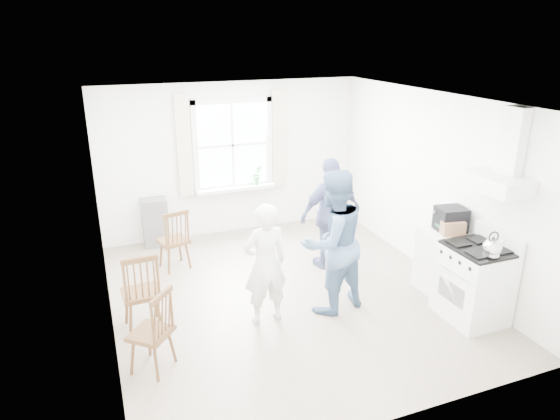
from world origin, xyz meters
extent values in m
cube|color=gray|center=(0.00, 0.00, -0.01)|extent=(4.62, 5.12, 0.02)
cube|color=white|center=(0.00, 2.52, 1.30)|extent=(4.62, 0.04, 2.64)
cube|color=white|center=(0.00, -2.52, 1.30)|extent=(4.62, 0.04, 2.64)
cube|color=white|center=(-2.27, 0.00, 1.30)|extent=(0.04, 5.12, 2.64)
cube|color=white|center=(2.27, 0.00, 1.30)|extent=(0.04, 5.12, 2.64)
cube|color=white|center=(0.00, 0.00, 2.61)|extent=(4.62, 5.12, 0.02)
cube|color=white|center=(0.00, 2.48, 1.55)|extent=(1.20, 0.02, 1.40)
cube|color=white|center=(0.00, 2.46, 2.29)|extent=(1.38, 0.09, 0.09)
cube|color=white|center=(0.00, 2.46, 0.81)|extent=(1.38, 0.09, 0.09)
cube|color=white|center=(-0.65, 2.46, 1.55)|extent=(0.09, 0.09, 1.58)
cube|color=white|center=(0.65, 2.46, 1.55)|extent=(0.09, 0.09, 1.58)
cube|color=white|center=(0.00, 2.38, 0.82)|extent=(1.38, 0.24, 0.06)
cube|color=beige|center=(-0.82, 2.44, 1.60)|extent=(0.24, 0.05, 1.70)
cube|color=beige|center=(0.82, 2.44, 1.60)|extent=(0.24, 0.05, 1.70)
cube|color=white|center=(2.02, -1.35, 1.74)|extent=(0.45, 0.76, 0.18)
cube|color=white|center=(2.17, -1.35, 2.21)|extent=(0.14, 0.30, 0.76)
cube|color=slate|center=(-1.40, 2.33, 0.40)|extent=(0.40, 0.30, 0.80)
cube|color=white|center=(1.91, -1.35, 0.46)|extent=(0.65, 0.76, 0.92)
cube|color=black|center=(1.91, -1.35, 0.94)|extent=(0.61, 0.72, 0.03)
cube|color=white|center=(2.20, -1.35, 1.02)|extent=(0.06, 0.76, 0.20)
cylinder|color=silver|center=(1.56, -1.35, 0.70)|extent=(0.02, 0.61, 0.02)
sphere|color=silver|center=(1.86, -1.60, 1.06)|extent=(0.22, 0.22, 0.22)
cylinder|color=silver|center=(1.86, -1.60, 0.99)|extent=(0.19, 0.19, 0.04)
torus|color=black|center=(1.86, -1.60, 1.19)|extent=(0.14, 0.03, 0.14)
cube|color=white|center=(1.98, -0.65, 0.45)|extent=(0.50, 0.55, 0.90)
cube|color=black|center=(2.02, -0.70, 0.98)|extent=(0.40, 0.37, 0.17)
cube|color=black|center=(2.02, -0.70, 1.14)|extent=(0.40, 0.37, 0.15)
cube|color=#8C6243|center=(1.96, -0.80, 0.99)|extent=(0.33, 0.27, 0.18)
cube|color=#4B2E18|center=(-1.26, 1.38, 0.43)|extent=(0.48, 0.47, 0.05)
cube|color=#4B2E18|center=(-1.22, 1.21, 0.69)|extent=(0.38, 0.15, 0.52)
cylinder|color=#4B2E18|center=(-1.26, 1.38, 0.21)|extent=(0.03, 0.03, 0.41)
cube|color=#4B2E18|center=(-1.90, -0.12, 0.46)|extent=(0.45, 0.43, 0.05)
cube|color=#4B2E18|center=(-1.89, -0.30, 0.74)|extent=(0.41, 0.08, 0.55)
cylinder|color=#4B2E18|center=(-1.90, -0.12, 0.22)|extent=(0.04, 0.04, 0.44)
cube|color=#4B2E18|center=(-1.90, -0.94, 0.42)|extent=(0.54, 0.55, 0.05)
cube|color=#4B2E18|center=(-1.77, -1.05, 0.68)|extent=(0.29, 0.32, 0.51)
cylinder|color=#4B2E18|center=(-1.90, -0.94, 0.20)|extent=(0.03, 0.03, 0.41)
imported|color=silver|center=(-0.48, -0.49, 0.76)|extent=(0.59, 0.59, 1.52)
imported|color=slate|center=(0.39, -0.52, 0.92)|extent=(1.07, 1.07, 1.84)
imported|color=navy|center=(0.93, 0.59, 0.84)|extent=(1.06, 1.06, 1.68)
imported|color=#347635|center=(0.39, 2.36, 1.02)|extent=(0.20, 0.20, 0.34)
camera|label=1|loc=(-2.25, -5.54, 3.37)|focal=32.00mm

